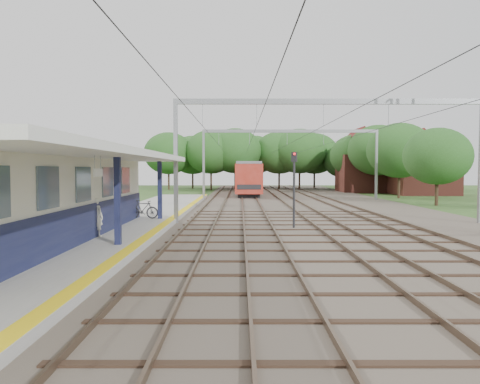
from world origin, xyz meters
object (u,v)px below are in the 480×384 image
object	(u,v)px
signal_post	(294,182)
person	(97,217)
bicycle	(143,209)
train	(247,176)

from	to	relation	value
signal_post	person	bearing A→B (deg)	-127.73
person	signal_post	world-z (taller)	signal_post
bicycle	train	size ratio (longest dim) A/B	0.05
bicycle	train	bearing A→B (deg)	-5.47
train	signal_post	distance (m)	41.99
person	signal_post	size ratio (longest dim) A/B	0.40
train	person	bearing A→B (deg)	-98.28
signal_post	bicycle	bearing A→B (deg)	-171.35
bicycle	train	distance (m)	40.38
person	train	world-z (taller)	train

